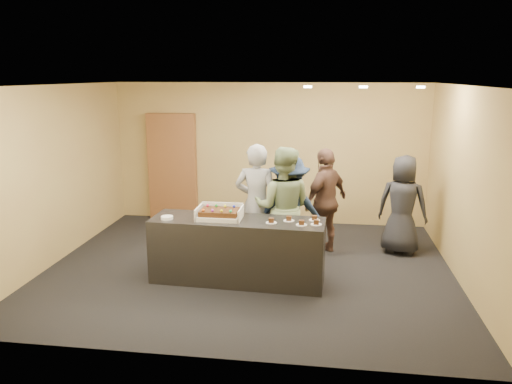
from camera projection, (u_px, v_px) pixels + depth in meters
room at (249, 180)px, 7.23m from camera, size 6.04×6.00×2.70m
serving_counter at (238, 250)px, 6.97m from camera, size 2.43×0.81×0.90m
storage_cabinet at (173, 167)px, 9.88m from camera, size 0.96×0.15×2.11m
cake_box at (220, 215)px, 6.91m from camera, size 0.61×0.42×0.18m
sheet_cake at (220, 212)px, 6.88m from camera, size 0.52×0.36×0.11m
plate_stack at (167, 218)px, 6.87m from camera, size 0.17×0.17×0.04m
slice_a at (271, 221)px, 6.69m from camera, size 0.15×0.15×0.07m
slice_b at (289, 219)px, 6.79m from camera, size 0.15×0.15×0.07m
slice_c at (302, 223)px, 6.60m from camera, size 0.15×0.15×0.07m
slice_d at (314, 219)px, 6.81m from camera, size 0.15×0.15×0.07m
slice_e at (316, 223)px, 6.61m from camera, size 0.15×0.15×0.07m
person_server_grey at (257, 204)px, 7.60m from camera, size 0.70×0.49×1.85m
person_sage_man at (283, 207)px, 7.43m from camera, size 0.92×0.73×1.82m
person_navy_man at (289, 210)px, 7.60m from camera, size 1.16×0.78×1.66m
person_brown_extra at (326, 201)px, 8.01m from camera, size 0.93×1.06×1.72m
person_dark_suit at (402, 205)px, 8.00m from camera, size 0.90×0.72×1.61m
ceiling_spotlights at (363, 87)px, 7.19m from camera, size 1.72×0.12×0.03m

